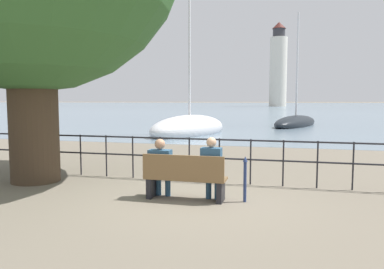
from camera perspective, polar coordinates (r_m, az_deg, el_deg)
ground_plane at (r=7.45m, az=-0.99°, el=-9.82°), size 1000.00×1000.00×0.00m
harbor_water at (r=165.65m, az=14.11°, el=4.40°), size 600.00×300.00×0.01m
park_bench at (r=7.29m, az=-1.13°, el=-6.72°), size 1.60×0.45×0.90m
seated_person_left at (r=7.47m, az=-4.80°, el=-4.65°), size 0.44×0.35×1.18m
seated_person_right at (r=7.19m, az=3.01°, el=-4.84°), size 0.39×0.35×1.24m
promenade_railing at (r=8.86m, az=1.86°, el=-2.81°), size 15.36×0.04×1.05m
closed_umbrella at (r=7.21m, az=8.08°, el=-6.36°), size 0.09×0.09×0.88m
sailboat_0 at (r=29.43m, az=15.53°, el=1.78°), size 4.24×8.22×8.77m
sailboat_1 at (r=21.28m, az=-0.39°, el=1.00°), size 4.25×7.18×11.79m
harbor_lighthouse at (r=123.73m, az=13.01°, el=9.92°), size 5.43×5.43×26.52m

